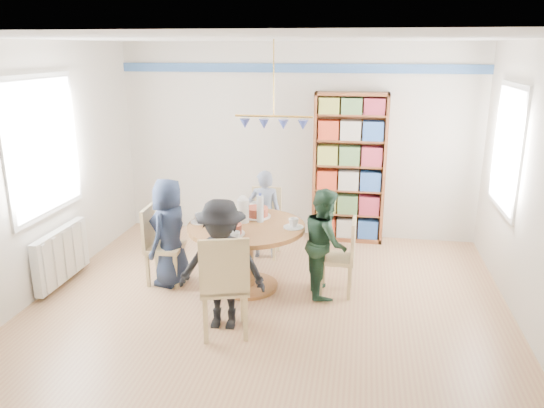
% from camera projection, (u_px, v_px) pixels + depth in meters
% --- Properties ---
extents(ground, '(5.00, 5.00, 0.00)m').
position_uv_depth(ground, '(265.00, 313.00, 5.45)').
color(ground, tan).
extents(room_shell, '(5.00, 5.00, 5.00)m').
position_uv_depth(room_shell, '(256.00, 139.00, 5.84)').
color(room_shell, white).
rests_on(room_shell, ground).
extents(radiator, '(0.12, 1.00, 0.60)m').
position_uv_depth(radiator, '(62.00, 255.00, 6.03)').
color(radiator, silver).
rests_on(radiator, ground).
extents(dining_table, '(1.30, 1.30, 0.75)m').
position_uv_depth(dining_table, '(247.00, 241.00, 5.87)').
color(dining_table, brown).
rests_on(dining_table, ground).
extents(chair_left, '(0.42, 0.42, 0.90)m').
position_uv_depth(chair_left, '(158.00, 241.00, 6.04)').
color(chair_left, tan).
rests_on(chair_left, ground).
extents(chair_right, '(0.39, 0.39, 0.86)m').
position_uv_depth(chair_right, '(343.00, 253.00, 5.76)').
color(chair_right, tan).
rests_on(chair_right, ground).
extents(chair_far, '(0.39, 0.39, 0.88)m').
position_uv_depth(chair_far, '(265.00, 218.00, 6.90)').
color(chair_far, tan).
rests_on(chair_far, ground).
extents(chair_near, '(0.56, 0.56, 1.02)m').
position_uv_depth(chair_near, '(224.00, 282.00, 4.85)').
color(chair_near, tan).
rests_on(chair_near, ground).
extents(person_left, '(0.49, 0.67, 1.24)m').
position_uv_depth(person_left, '(169.00, 232.00, 5.97)').
color(person_left, '#182136').
rests_on(person_left, ground).
extents(person_right, '(0.56, 0.66, 1.19)m').
position_uv_depth(person_right, '(325.00, 242.00, 5.73)').
color(person_right, '#183021').
rests_on(person_right, ground).
extents(person_far, '(0.44, 0.31, 1.15)m').
position_uv_depth(person_far, '(265.00, 214.00, 6.75)').
color(person_far, gray).
rests_on(person_far, ground).
extents(person_near, '(0.85, 0.51, 1.29)m').
position_uv_depth(person_near, '(222.00, 265.00, 5.01)').
color(person_near, black).
rests_on(person_near, ground).
extents(bookshelf, '(0.98, 0.29, 2.05)m').
position_uv_depth(bookshelf, '(349.00, 170.00, 7.25)').
color(bookshelf, brown).
rests_on(bookshelf, ground).
extents(tableware, '(1.26, 1.26, 0.33)m').
position_uv_depth(tableware, '(244.00, 218.00, 5.83)').
color(tableware, white).
rests_on(tableware, dining_table).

